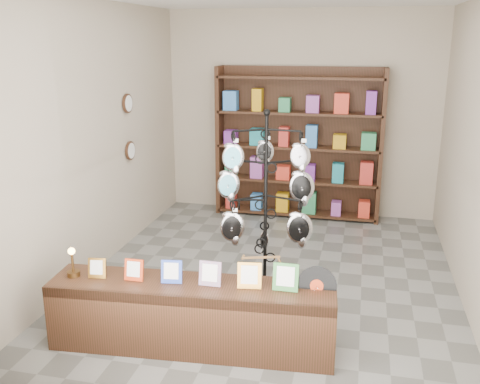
# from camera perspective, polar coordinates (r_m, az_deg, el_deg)

# --- Properties ---
(ground) EXTENTS (5.00, 5.00, 0.00)m
(ground) POSITION_cam_1_polar(r_m,az_deg,el_deg) (6.06, 3.20, -9.12)
(ground) COLOR slate
(ground) RESTS_ON ground
(room_envelope) EXTENTS (5.00, 5.00, 5.00)m
(room_envelope) POSITION_cam_1_polar(r_m,az_deg,el_deg) (5.54, 3.50, 8.49)
(room_envelope) COLOR #ACA08A
(room_envelope) RESTS_ON ground
(display_tree) EXTENTS (1.01, 0.98, 1.96)m
(display_tree) POSITION_cam_1_polar(r_m,az_deg,el_deg) (5.11, 2.77, -0.40)
(display_tree) COLOR black
(display_tree) RESTS_ON ground
(front_shelf) EXTENTS (2.45, 0.68, 0.86)m
(front_shelf) POSITION_cam_1_polar(r_m,az_deg,el_deg) (4.70, -5.14, -12.95)
(front_shelf) COLOR black
(front_shelf) RESTS_ON ground
(back_shelving) EXTENTS (2.42, 0.36, 2.20)m
(back_shelving) POSITION_cam_1_polar(r_m,az_deg,el_deg) (7.92, 6.21, 4.66)
(back_shelving) COLOR black
(back_shelving) RESTS_ON ground
(wall_clocks) EXTENTS (0.03, 0.24, 0.84)m
(wall_clocks) POSITION_cam_1_polar(r_m,az_deg,el_deg) (6.93, -11.76, 6.77)
(wall_clocks) COLOR black
(wall_clocks) RESTS_ON ground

